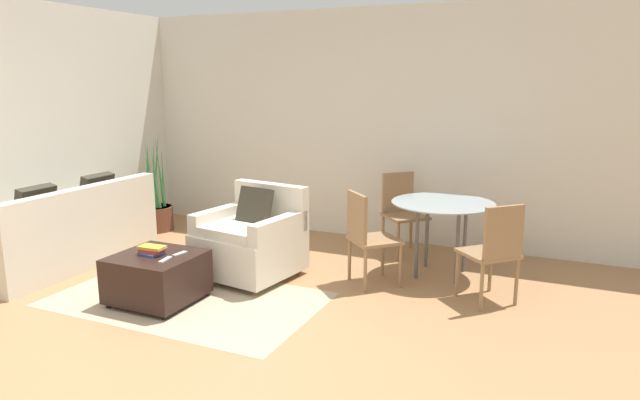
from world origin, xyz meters
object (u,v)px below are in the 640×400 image
at_px(dining_chair_far_left, 402,207).
at_px(dining_chair_near_right, 495,247).
at_px(couch, 65,237).
at_px(tv_remote_primary, 180,254).
at_px(book_stack, 152,250).
at_px(ottoman, 157,276).
at_px(armchair, 251,241).
at_px(dining_chair_near_left, 366,232).
at_px(potted_plant, 156,210).
at_px(dining_table, 443,212).
at_px(tv_remote_secondary, 165,260).

bearing_deg(dining_chair_far_left, dining_chair_near_right, -45.00).
bearing_deg(couch, tv_remote_primary, -10.32).
relative_size(couch, book_stack, 8.43).
relative_size(couch, ottoman, 2.81).
height_order(armchair, dining_chair_near_left, dining_chair_near_left).
bearing_deg(armchair, dining_chair_near_right, 5.78).
bearing_deg(ottoman, dining_chair_near_right, 23.10).
relative_size(couch, dining_chair_near_left, 2.19).
distance_m(book_stack, dining_chair_near_left, 1.94).
relative_size(couch, potted_plant, 1.54).
height_order(armchair, dining_chair_near_right, dining_chair_near_right).
height_order(ottoman, tv_remote_primary, tv_remote_primary).
bearing_deg(tv_remote_primary, armchair, 74.18).
distance_m(armchair, potted_plant, 2.29).
bearing_deg(armchair, potted_plant, 153.60).
bearing_deg(ottoman, tv_remote_primary, 30.41).
height_order(potted_plant, dining_chair_far_left, potted_plant).
xyz_separation_m(book_stack, potted_plant, (-1.61, 1.94, -0.20)).
bearing_deg(dining_table, tv_remote_primary, -139.93).
bearing_deg(dining_table, armchair, -154.47).
distance_m(couch, tv_remote_primary, 1.78).
relative_size(potted_plant, dining_chair_near_right, 1.42).
distance_m(couch, potted_plant, 1.52).
distance_m(couch, dining_table, 3.92).
bearing_deg(dining_chair_near_right, dining_chair_near_left, 180.00).
xyz_separation_m(dining_chair_near_right, dining_chair_far_left, (-1.16, 1.16, 0.00)).
distance_m(ottoman, dining_chair_near_right, 2.94).
relative_size(ottoman, dining_table, 0.70).
height_order(book_stack, dining_table, dining_table).
bearing_deg(potted_plant, tv_remote_primary, -45.14).
relative_size(dining_chair_near_right, dining_chair_far_left, 1.00).
xyz_separation_m(dining_table, dining_chair_near_left, (-0.58, -0.58, -0.13)).
bearing_deg(book_stack, dining_table, 38.99).
bearing_deg(tv_remote_primary, dining_chair_near_right, 22.55).
height_order(couch, dining_table, couch).
height_order(dining_table, dining_chair_near_left, dining_chair_near_left).
bearing_deg(dining_table, tv_remote_secondary, -136.89).
height_order(tv_remote_primary, dining_table, dining_table).
distance_m(ottoman, tv_remote_primary, 0.29).
relative_size(ottoman, tv_remote_secondary, 4.17).
bearing_deg(dining_table, dining_chair_near_left, -135.00).
distance_m(potted_plant, dining_table, 3.78).
bearing_deg(dining_chair_far_left, book_stack, -123.99).
relative_size(dining_chair_near_left, dining_chair_far_left, 1.00).
distance_m(tv_remote_secondary, dining_chair_far_left, 2.75).
relative_size(ottoman, tv_remote_primary, 4.68).
bearing_deg(couch, dining_chair_near_left, 13.21).
relative_size(armchair, dining_chair_far_left, 1.09).
xyz_separation_m(couch, dining_chair_near_right, (4.26, 0.73, 0.21)).
relative_size(potted_plant, dining_chair_near_left, 1.42).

